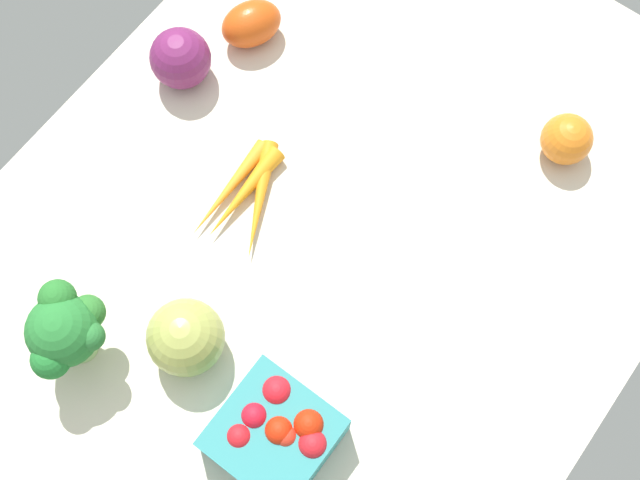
{
  "coord_description": "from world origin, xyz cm",
  "views": [
    {
      "loc": [
        27.42,
        20.48,
        98.39
      ],
      "look_at": [
        0.0,
        0.0,
        4.0
      ],
      "focal_mm": 47.54,
      "sensor_mm": 36.0,
      "label": 1
    }
  ],
  "objects_px": {
    "carrot_bunch": "(245,194)",
    "broccoli_head": "(65,331)",
    "heirloom_tomato_green": "(186,338)",
    "berry_basket": "(275,434)",
    "heirloom_tomato_orange": "(567,139)",
    "roma_tomato": "(251,24)",
    "red_onion_center": "(180,58)"
  },
  "relations": [
    {
      "from": "roma_tomato",
      "to": "heirloom_tomato_orange",
      "type": "distance_m",
      "value": 0.43
    },
    {
      "from": "carrot_bunch",
      "to": "broccoli_head",
      "type": "xyz_separation_m",
      "value": [
        0.26,
        -0.03,
        0.06
      ]
    },
    {
      "from": "broccoli_head",
      "to": "roma_tomato",
      "type": "distance_m",
      "value": 0.46
    },
    {
      "from": "carrot_bunch",
      "to": "red_onion_center",
      "type": "relative_size",
      "value": 2.0
    },
    {
      "from": "carrot_bunch",
      "to": "heirloom_tomato_orange",
      "type": "xyz_separation_m",
      "value": [
        -0.29,
        0.28,
        0.02
      ]
    },
    {
      "from": "carrot_bunch",
      "to": "berry_basket",
      "type": "bearing_deg",
      "value": 45.28
    },
    {
      "from": "carrot_bunch",
      "to": "heirloom_tomato_green",
      "type": "relative_size",
      "value": 1.77
    },
    {
      "from": "carrot_bunch",
      "to": "berry_basket",
      "type": "xyz_separation_m",
      "value": [
        0.21,
        0.21,
        0.03
      ]
    },
    {
      "from": "roma_tomato",
      "to": "broccoli_head",
      "type": "bearing_deg",
      "value": 38.97
    },
    {
      "from": "carrot_bunch",
      "to": "heirloom_tomato_green",
      "type": "xyz_separation_m",
      "value": [
        0.18,
        0.07,
        0.03
      ]
    },
    {
      "from": "roma_tomato",
      "to": "red_onion_center",
      "type": "xyz_separation_m",
      "value": [
        0.1,
        -0.04,
        0.01
      ]
    },
    {
      "from": "carrot_bunch",
      "to": "heirloom_tomato_green",
      "type": "height_order",
      "value": "heirloom_tomato_green"
    },
    {
      "from": "heirloom_tomato_green",
      "to": "roma_tomato",
      "type": "distance_m",
      "value": 0.42
    },
    {
      "from": "heirloom_tomato_green",
      "to": "roma_tomato",
      "type": "height_order",
      "value": "heirloom_tomato_green"
    },
    {
      "from": "heirloom_tomato_green",
      "to": "red_onion_center",
      "type": "xyz_separation_m",
      "value": [
        -0.27,
        -0.24,
        -0.0
      ]
    },
    {
      "from": "red_onion_center",
      "to": "heirloom_tomato_green",
      "type": "bearing_deg",
      "value": 41.04
    },
    {
      "from": "berry_basket",
      "to": "heirloom_tomato_green",
      "type": "xyz_separation_m",
      "value": [
        -0.02,
        -0.14,
        0.01
      ]
    },
    {
      "from": "broccoli_head",
      "to": "heirloom_tomato_green",
      "type": "height_order",
      "value": "broccoli_head"
    },
    {
      "from": "carrot_bunch",
      "to": "berry_basket",
      "type": "distance_m",
      "value": 0.3
    },
    {
      "from": "berry_basket",
      "to": "heirloom_tomato_orange",
      "type": "relative_size",
      "value": 1.87
    },
    {
      "from": "berry_basket",
      "to": "heirloom_tomato_green",
      "type": "height_order",
      "value": "heirloom_tomato_green"
    },
    {
      "from": "carrot_bunch",
      "to": "broccoli_head",
      "type": "relative_size",
      "value": 1.32
    },
    {
      "from": "carrot_bunch",
      "to": "heirloom_tomato_green",
      "type": "distance_m",
      "value": 0.2
    },
    {
      "from": "heirloom_tomato_green",
      "to": "heirloom_tomato_orange",
      "type": "xyz_separation_m",
      "value": [
        -0.47,
        0.21,
        -0.01
      ]
    },
    {
      "from": "berry_basket",
      "to": "heirloom_tomato_green",
      "type": "distance_m",
      "value": 0.15
    },
    {
      "from": "carrot_bunch",
      "to": "red_onion_center",
      "type": "xyz_separation_m",
      "value": [
        -0.09,
        -0.17,
        0.03
      ]
    },
    {
      "from": "broccoli_head",
      "to": "heirloom_tomato_orange",
      "type": "xyz_separation_m",
      "value": [
        -0.55,
        0.31,
        -0.04
      ]
    },
    {
      "from": "red_onion_center",
      "to": "heirloom_tomato_orange",
      "type": "relative_size",
      "value": 1.22
    },
    {
      "from": "broccoli_head",
      "to": "roma_tomato",
      "type": "relative_size",
      "value": 1.46
    },
    {
      "from": "berry_basket",
      "to": "red_onion_center",
      "type": "height_order",
      "value": "red_onion_center"
    },
    {
      "from": "heirloom_tomato_green",
      "to": "carrot_bunch",
      "type": "bearing_deg",
      "value": -160.39
    },
    {
      "from": "broccoli_head",
      "to": "red_onion_center",
      "type": "bearing_deg",
      "value": -158.42
    }
  ]
}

